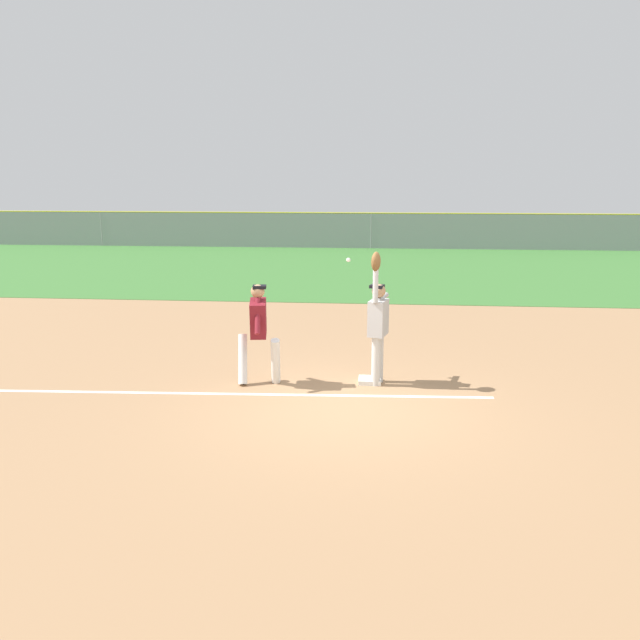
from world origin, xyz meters
TOP-DOWN VIEW (x-y plane):
  - ground_plane at (0.00, 0.00)m, footprint 71.70×71.70m
  - outfield_grass at (0.00, 15.69)m, footprint 54.83×14.52m
  - chalk_foul_line at (-3.67, 0.40)m, footprint 11.99×0.68m
  - first_base at (0.33, 1.30)m, footprint 0.38×0.38m
  - fielder at (0.45, 1.25)m, footprint 0.36×0.89m
  - runner at (-1.54, 1.04)m, footprint 0.79×0.85m
  - baseball at (-0.07, 1.65)m, footprint 0.07×0.07m
  - outfield_fence at (-0.00, 22.95)m, footprint 54.91×0.08m
  - parked_car_blue at (-7.99, 25.79)m, footprint 4.43×2.18m
  - parked_car_white at (-2.94, 26.17)m, footprint 4.55×2.42m
  - parked_car_silver at (1.64, 25.39)m, footprint 4.57×2.46m
  - parked_car_red at (6.19, 25.54)m, footprint 4.57×2.47m

SIDE VIEW (x-z plane):
  - ground_plane at x=0.00m, z-range 0.00..0.00m
  - chalk_foul_line at x=-3.67m, z-range 0.00..0.01m
  - outfield_grass at x=0.00m, z-range 0.00..0.01m
  - first_base at x=0.33m, z-range 0.00..0.08m
  - parked_car_blue at x=-7.99m, z-range 0.05..1.30m
  - parked_car_white at x=-2.94m, z-range 0.05..1.30m
  - parked_car_silver at x=1.64m, z-range 0.05..1.30m
  - parked_car_red at x=6.19m, z-range 0.05..1.30m
  - outfield_fence at x=0.00m, z-range 0.00..1.75m
  - runner at x=-1.54m, z-range 0.14..1.86m
  - fielder at x=0.45m, z-range -0.02..2.26m
  - baseball at x=-0.07m, z-range 2.03..2.11m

